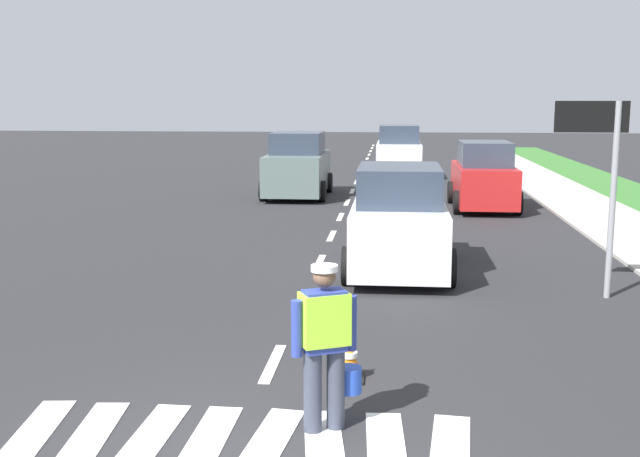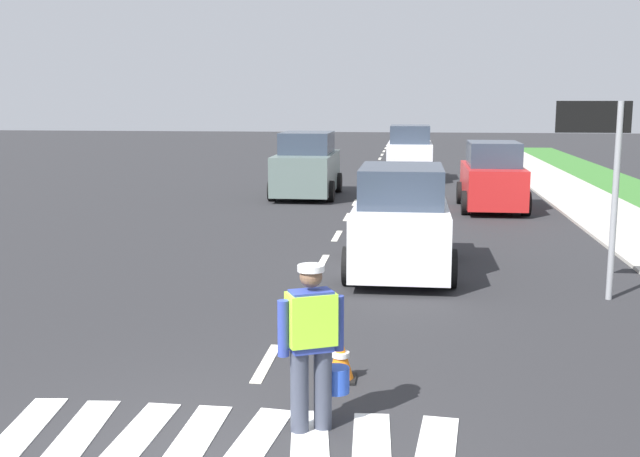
# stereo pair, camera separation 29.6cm
# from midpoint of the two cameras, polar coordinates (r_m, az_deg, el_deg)

# --- Properties ---
(ground_plane) EXTENTS (96.00, 96.00, 0.00)m
(ground_plane) POSITION_cam_midpoint_polar(r_m,az_deg,el_deg) (27.55, 2.12, 2.84)
(ground_plane) COLOR #28282B
(crosswalk_stripes) EXTENTS (4.56, 1.93, 0.01)m
(crosswalk_stripes) POSITION_cam_midpoint_polar(r_m,az_deg,el_deg) (7.56, -7.55, -15.82)
(crosswalk_stripes) COLOR white
(crosswalk_stripes) RESTS_ON ground
(lane_center_line) EXTENTS (0.14, 46.40, 0.01)m
(lane_center_line) POSITION_cam_midpoint_polar(r_m,az_deg,el_deg) (31.72, 2.57, 3.73)
(lane_center_line) COLOR silver
(lane_center_line) RESTS_ON ground
(road_worker) EXTENTS (0.67, 0.57, 1.67)m
(road_worker) POSITION_cam_midpoint_polar(r_m,az_deg,el_deg) (7.56, -0.66, -8.17)
(road_worker) COLOR #383D4C
(road_worker) RESTS_ON ground
(lane_direction_sign) EXTENTS (1.16, 0.11, 3.20)m
(lane_direction_sign) POSITION_cam_midpoint_polar(r_m,az_deg,el_deg) (13.13, 19.39, 5.42)
(lane_direction_sign) COLOR gray
(lane_direction_sign) RESTS_ON ground
(traffic_cone_near) EXTENTS (0.36, 0.36, 0.53)m
(traffic_cone_near) POSITION_cam_midpoint_polar(r_m,az_deg,el_deg) (9.08, 1.20, -9.54)
(traffic_cone_near) COLOR black
(traffic_cone_near) RESTS_ON ground
(car_outgoing_ahead) EXTENTS (1.97, 4.06, 2.00)m
(car_outgoing_ahead) POSITION_cam_midpoint_polar(r_m,az_deg,el_deg) (14.63, 5.25, 0.46)
(car_outgoing_ahead) COLOR silver
(car_outgoing_ahead) RESTS_ON ground
(car_oncoming_second) EXTENTS (2.09, 4.17, 2.14)m
(car_oncoming_second) POSITION_cam_midpoint_polar(r_m,az_deg,el_deg) (25.72, -1.99, 4.58)
(car_oncoming_second) COLOR slate
(car_oncoming_second) RESTS_ON ground
(car_outgoing_far) EXTENTS (2.00, 3.81, 2.19)m
(car_outgoing_far) POSITION_cam_midpoint_polar(r_m,az_deg,el_deg) (31.13, 5.57, 5.45)
(car_outgoing_far) COLOR silver
(car_outgoing_far) RESTS_ON ground
(car_parked_far) EXTENTS (1.89, 3.84, 1.99)m
(car_parked_far) POSITION_cam_midpoint_polar(r_m,az_deg,el_deg) (23.28, 11.63, 3.68)
(car_parked_far) COLOR red
(car_parked_far) RESTS_ON ground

